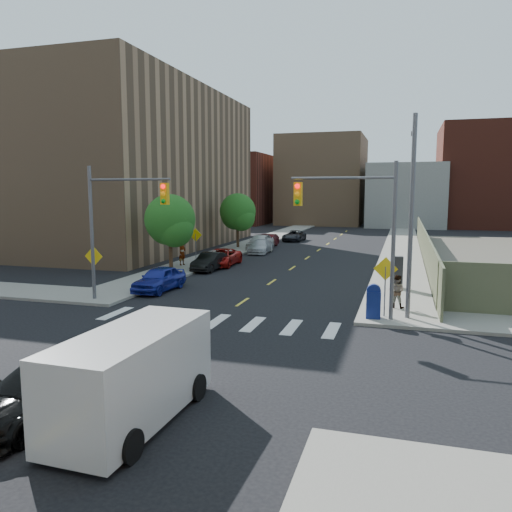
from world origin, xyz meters
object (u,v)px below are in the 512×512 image
Objects in this scene: parked_car_blue at (159,279)px; mailbox at (373,302)px; parked_car_silver at (261,246)px; parked_car_white at (260,242)px; parked_car_red at (221,257)px; pedestrian_east at (397,291)px; parked_car_grey at (294,236)px; parked_car_black at (210,262)px; cargo_van at (136,372)px; parked_car_maroon at (268,241)px; pedestrian_west at (182,253)px; black_sedan at (43,390)px; payphone at (398,272)px.

mailbox is at bearing -13.06° from parked_car_blue.
parked_car_white reaches higher than parked_car_silver.
pedestrian_east reaches higher than parked_car_red.
parked_car_silver is 12.05m from parked_car_grey.
cargo_van is (7.09, -22.67, 0.59)m from parked_car_black.
parked_car_red is 1.18× the size of parked_car_maroon.
mailbox reaches higher than parked_car_red.
parked_car_grey is at bearing 90.02° from parked_car_blue.
mailbox reaches higher than parked_car_white.
pedestrian_west is at bearing -98.21° from parked_car_maroon.
pedestrian_west is (-2.64, -14.95, 0.42)m from parked_car_maroon.
parked_car_maroon reaches higher than parked_car_black.
parked_car_silver is (0.72, 10.81, -0.03)m from parked_car_black.
cargo_van is (2.39, 0.54, 0.55)m from black_sedan.
parked_car_blue is 2.23× the size of pedestrian_west.
parked_car_grey is (1.30, 22.85, -0.04)m from parked_car_black.
parked_car_grey is at bearing 84.70° from parked_car_silver.
pedestrian_west is (-9.74, 23.66, -0.16)m from cargo_van.
parked_car_red is (0.00, 2.41, 0.00)m from parked_car_black.
parked_car_red is 2.52× the size of pedestrian_west.
parked_car_black reaches higher than parked_car_silver.
parked_car_red is at bearing 92.44° from parked_car_black.
parked_car_red is 17.37m from pedestrian_east.
pedestrian_east is (6.10, 13.79, -0.29)m from cargo_van.
parked_car_white is at bearing 102.69° from cargo_van.
parked_car_grey is 0.85× the size of cargo_van.
parked_car_silver is at bearing 88.63° from parked_car_black.
parked_car_black is 13.71m from payphone.
parked_car_grey is at bearing 85.01° from parked_car_red.
parked_car_red is at bearing 107.30° from cargo_van.
parked_car_white is (-0.72, 2.39, 0.16)m from parked_car_silver.
parked_car_black is 0.99× the size of parked_car_maroon.
parked_car_black is 0.76× the size of cargo_van.
parked_car_maroon reaches higher than parked_car_grey.
parked_car_blue reaches higher than parked_car_red.
parked_car_black is 13.20m from parked_car_white.
parked_car_maroon is 39.43m from black_sedan.
parked_car_maroon is (-0.72, 5.13, 0.03)m from parked_car_silver.
parked_car_red is 13.53m from parked_car_maroon.
parked_car_white reaches higher than parked_car_black.
parked_car_red is 20.48m from parked_car_grey.
black_sedan is (4.70, -23.21, 0.04)m from parked_car_black.
parked_car_blue is at bearing 117.03° from cargo_van.
parked_car_black is 15.94m from parked_car_maroon.
parked_car_black is 22.89m from parked_car_grey.
pedestrian_east reaches higher than parked_car_black.
parked_car_blue is 13.24m from pedestrian_east.
parked_car_black is (0.00, 7.82, -0.06)m from parked_car_blue.
parked_car_silver is 2.31× the size of pedestrian_west.
payphone is 16.52m from pedestrian_west.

